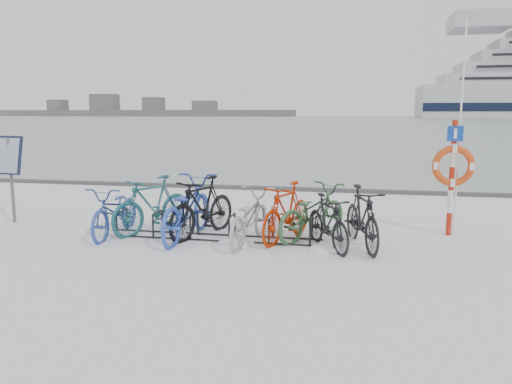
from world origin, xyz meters
TOP-DOWN VIEW (x-y plane):
  - ground at (0.00, 0.00)m, footprint 900.00×900.00m
  - ice_sheet at (0.00, 155.00)m, footprint 400.00×298.00m
  - quay_edge at (0.00, 5.90)m, footprint 400.00×0.25m
  - bike_rack at (0.00, 0.00)m, footprint 4.00×0.48m
  - info_board at (-4.50, 0.47)m, footprint 0.63×0.29m
  - lifebuoy_station at (4.30, 1.05)m, footprint 0.76×0.22m
  - shoreline at (-122.02, 260.00)m, footprint 180.00×12.00m
  - bike_0 at (-1.88, -0.07)m, footprint 0.75×1.92m
  - bike_1 at (-1.28, 0.26)m, footprint 1.37×1.89m
  - bike_2 at (-0.49, -0.02)m, footprint 0.89×2.27m
  - bike_3 at (-0.25, 0.17)m, footprint 1.18×1.98m
  - bike_4 at (0.70, -0.12)m, footprint 0.89×1.93m
  - bike_5 at (1.34, 0.17)m, footprint 1.08×1.88m
  - bike_6 at (1.78, 0.43)m, footprint 1.59×2.02m
  - bike_7 at (2.10, -0.23)m, footprint 1.15×1.60m
  - bike_8 at (2.67, -0.07)m, footprint 1.00×1.89m
  - snow_drifts at (0.28, -0.05)m, footprint 5.66×1.68m

SIDE VIEW (x-z plane):
  - ground at x=0.00m, z-range 0.00..0.00m
  - snow_drifts at x=0.28m, z-range -0.12..0.12m
  - ice_sheet at x=0.00m, z-range 0.00..0.02m
  - quay_edge at x=0.00m, z-range 0.00..0.10m
  - bike_rack at x=0.00m, z-range -0.05..0.41m
  - bike_7 at x=2.10m, z-range 0.00..0.95m
  - bike_4 at x=0.70m, z-range 0.00..0.98m
  - bike_0 at x=-1.88m, z-range 0.00..0.99m
  - bike_6 at x=1.78m, z-range 0.00..1.02m
  - bike_5 at x=1.34m, z-range 0.00..1.09m
  - bike_8 at x=2.67m, z-range 0.00..1.09m
  - bike_1 at x=-1.28m, z-range 0.00..1.13m
  - bike_3 at x=-0.25m, z-range 0.00..1.15m
  - bike_2 at x=-0.49m, z-range 0.00..1.17m
  - info_board at x=-4.50m, z-range 0.40..2.22m
  - lifebuoy_station at x=4.30m, z-range -0.64..3.28m
  - shoreline at x=-122.02m, z-range -1.96..7.54m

